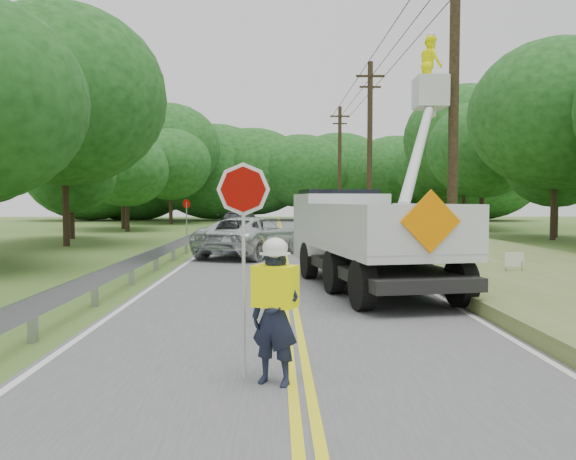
{
  "coord_description": "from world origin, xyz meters",
  "views": [
    {
      "loc": [
        -0.29,
        -7.76,
        2.22
      ],
      "look_at": [
        0.0,
        6.0,
        1.5
      ],
      "focal_mm": 35.04,
      "sensor_mm": 36.0,
      "label": 1
    }
  ],
  "objects": [
    {
      "name": "tall_grass_verge",
      "position": [
        7.1,
        14.0,
        0.15
      ],
      "size": [
        7.0,
        96.0,
        0.3
      ],
      "primitive_type": "cube",
      "color": "#526731",
      "rests_on": "ground"
    },
    {
      "name": "yard_sign",
      "position": [
        6.22,
        7.39,
        0.59
      ],
      "size": [
        0.56,
        0.09,
        0.81
      ],
      "color": "white",
      "rests_on": "ground"
    },
    {
      "name": "stop_sign_permanent",
      "position": [
        -4.99,
        21.73,
        1.5
      ],
      "size": [
        0.35,
        0.37,
        2.3
      ],
      "color": "gray",
      "rests_on": "ground"
    },
    {
      "name": "treeline_left",
      "position": [
        -10.63,
        28.37,
        6.18
      ],
      "size": [
        10.38,
        57.36,
        11.86
      ],
      "color": "#332319",
      "rests_on": "ground"
    },
    {
      "name": "utility_poles",
      "position": [
        5.0,
        17.02,
        5.27
      ],
      "size": [
        1.6,
        43.3,
        10.0
      ],
      "color": "black",
      "rests_on": "ground"
    },
    {
      "name": "treeline_right",
      "position": [
        15.47,
        25.23,
        6.38
      ],
      "size": [
        12.54,
        55.11,
        11.59
      ],
      "color": "#332319",
      "rests_on": "ground"
    },
    {
      "name": "ground",
      "position": [
        0.0,
        0.0,
        0.0
      ],
      "size": [
        140.0,
        140.0,
        0.0
      ],
      "primitive_type": "plane",
      "color": "#33581D",
      "rests_on": "ground"
    },
    {
      "name": "suv_darkgrey",
      "position": [
        -2.5,
        27.72,
        0.8
      ],
      "size": [
        2.87,
        5.62,
        1.56
      ],
      "primitive_type": "imported",
      "rotation": [
        0.0,
        0.0,
        3.01
      ],
      "color": "#34363B",
      "rests_on": "road"
    },
    {
      "name": "suv_silver",
      "position": [
        -1.32,
        14.52,
        0.8
      ],
      "size": [
        4.52,
        6.17,
        1.56
      ],
      "primitive_type": "imported",
      "rotation": [
        0.0,
        0.0,
        2.75
      ],
      "color": "silver",
      "rests_on": "road"
    },
    {
      "name": "guardrail",
      "position": [
        -4.02,
        14.91,
        0.55
      ],
      "size": [
        0.18,
        48.0,
        0.77
      ],
      "color": "gray",
      "rests_on": "ground"
    },
    {
      "name": "bucket_truck",
      "position": [
        2.04,
        7.34,
        1.6
      ],
      "size": [
        4.5,
        7.57,
        7.06
      ],
      "color": "black",
      "rests_on": "road"
    },
    {
      "name": "treeline_horizon",
      "position": [
        -2.36,
        56.24,
        5.5
      ],
      "size": [
        57.65,
        14.98,
        11.4
      ],
      "color": "#164013",
      "rests_on": "ground"
    },
    {
      "name": "flagger",
      "position": [
        -0.32,
        -1.12,
        0.97
      ],
      "size": [
        1.07,
        0.6,
        2.67
      ],
      "color": "#191E33",
      "rests_on": "road"
    },
    {
      "name": "road",
      "position": [
        0.0,
        14.0,
        0.01
      ],
      "size": [
        7.2,
        96.0,
        0.03
      ],
      "color": "#4F4F52",
      "rests_on": "ground"
    }
  ]
}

